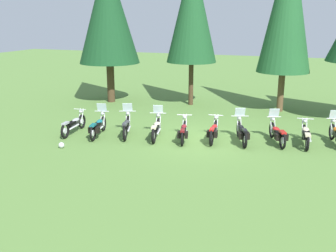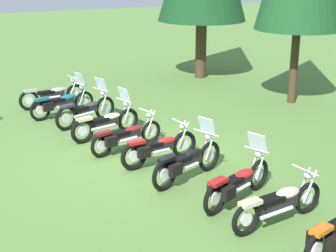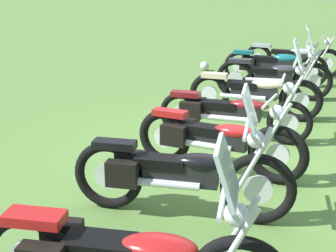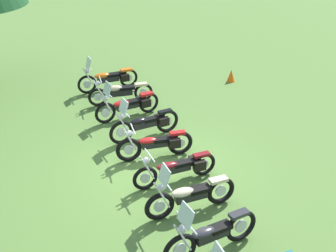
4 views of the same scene
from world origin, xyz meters
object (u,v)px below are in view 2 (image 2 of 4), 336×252
(motorcycle_2, at_px, (87,110))
(motorcycle_3, at_px, (107,122))
(motorcycle_8, at_px, (279,203))
(motorcycle_4, at_px, (126,136))
(motorcycle_6, at_px, (187,161))
(motorcycle_5, at_px, (158,148))
(motorcycle_1, at_px, (62,102))
(motorcycle_0, at_px, (53,94))
(motorcycle_7, at_px, (237,182))

(motorcycle_2, height_order, motorcycle_3, motorcycle_2)
(motorcycle_3, bearing_deg, motorcycle_8, -92.36)
(motorcycle_4, height_order, motorcycle_6, motorcycle_6)
(motorcycle_6, bearing_deg, motorcycle_8, -95.86)
(motorcycle_2, relative_size, motorcycle_3, 0.96)
(motorcycle_4, distance_m, motorcycle_5, 1.31)
(motorcycle_2, xyz_separation_m, motorcycle_6, (5.06, 0.78, -0.00))
(motorcycle_1, bearing_deg, motorcycle_5, -90.70)
(motorcycle_2, bearing_deg, motorcycle_0, 80.04)
(motorcycle_7, bearing_deg, motorcycle_8, -100.66)
(motorcycle_0, xyz_separation_m, motorcycle_4, (5.11, 0.66, -0.01))
(motorcycle_1, bearing_deg, motorcycle_4, -92.36)
(motorcycle_1, height_order, motorcycle_8, motorcycle_1)
(motorcycle_2, height_order, motorcycle_8, motorcycle_2)
(motorcycle_6, bearing_deg, motorcycle_7, -93.49)
(motorcycle_4, relative_size, motorcycle_8, 0.98)
(motorcycle_4, xyz_separation_m, motorcycle_6, (2.44, 0.55, 0.05))
(motorcycle_5, bearing_deg, motorcycle_1, 95.54)
(motorcycle_7, bearing_deg, motorcycle_4, 82.83)
(motorcycle_4, xyz_separation_m, motorcycle_8, (5.01, 1.17, 0.03))
(motorcycle_0, xyz_separation_m, motorcycle_6, (7.54, 1.21, 0.04))
(motorcycle_2, relative_size, motorcycle_6, 0.98)
(motorcycle_0, height_order, motorcycle_1, motorcycle_1)
(motorcycle_6, relative_size, motorcycle_7, 1.01)
(motorcycle_0, xyz_separation_m, motorcycle_7, (8.98, 1.62, 0.03))
(motorcycle_0, distance_m, motorcycle_5, 6.44)
(motorcycle_1, relative_size, motorcycle_4, 1.00)
(motorcycle_1, distance_m, motorcycle_4, 3.89)
(motorcycle_3, height_order, motorcycle_8, motorcycle_3)
(motorcycle_1, bearing_deg, motorcycle_8, -90.72)
(motorcycle_3, distance_m, motorcycle_8, 6.37)
(motorcycle_1, relative_size, motorcycle_5, 1.03)
(motorcycle_7, distance_m, motorcycle_8, 1.15)
(motorcycle_2, distance_m, motorcycle_4, 2.63)
(motorcycle_0, height_order, motorcycle_7, motorcycle_7)
(motorcycle_7, relative_size, motorcycle_8, 0.95)
(motorcycle_5, bearing_deg, motorcycle_0, 92.91)
(motorcycle_6, bearing_deg, motorcycle_2, 79.46)
(motorcycle_8, bearing_deg, motorcycle_1, 95.45)
(motorcycle_2, distance_m, motorcycle_6, 5.12)
(motorcycle_1, bearing_deg, motorcycle_3, -89.33)
(motorcycle_1, height_order, motorcycle_3, motorcycle_3)
(motorcycle_1, xyz_separation_m, motorcycle_5, (5.07, 1.07, -0.04))
(motorcycle_4, relative_size, motorcycle_5, 1.02)
(motorcycle_2, bearing_deg, motorcycle_1, 91.14)
(motorcycle_0, height_order, motorcycle_4, motorcycle_0)
(motorcycle_0, bearing_deg, motorcycle_1, -97.58)
(motorcycle_1, distance_m, motorcycle_3, 2.65)
(motorcycle_1, distance_m, motorcycle_8, 9.03)
(motorcycle_0, bearing_deg, motorcycle_4, -88.81)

